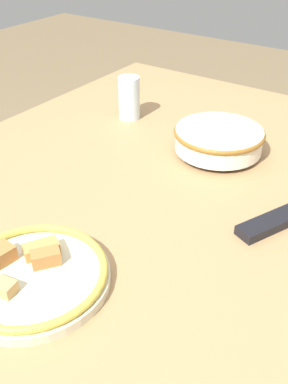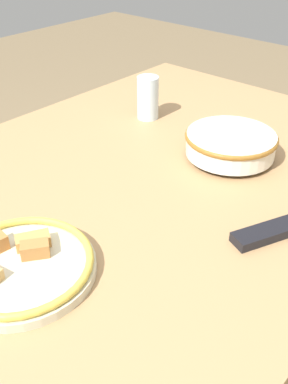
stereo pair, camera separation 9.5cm
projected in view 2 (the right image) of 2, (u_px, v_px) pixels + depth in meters
name	position (u px, v px, depth m)	size (l,w,h in m)	color
dining_table	(122.00, 214.00, 1.07)	(1.58, 1.02, 0.77)	tan
noodle_bowl	(231.00, 144.00, 1.13)	(0.23, 0.23, 0.07)	silver
food_plate	(20.00, 265.00, 0.79)	(0.27, 0.27, 0.05)	beige
tv_remote	(276.00, 230.00, 0.89)	(0.19, 0.12, 0.02)	black
drinking_glass	(148.00, 98.00, 1.32)	(0.06, 0.06, 0.13)	silver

